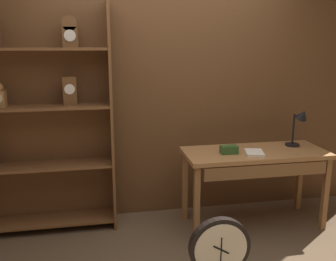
# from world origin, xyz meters

# --- Properties ---
(back_wood_panel) EXTENTS (4.80, 0.05, 2.60)m
(back_wood_panel) POSITION_xyz_m (0.00, 1.31, 1.30)
(back_wood_panel) COLOR brown
(back_wood_panel) RESTS_ON ground
(bookshelf) EXTENTS (1.35, 0.32, 2.14)m
(bookshelf) POSITION_xyz_m (-1.21, 1.13, 1.07)
(bookshelf) COLOR brown
(bookshelf) RESTS_ON ground
(workbench) EXTENTS (1.37, 0.57, 0.76)m
(workbench) POSITION_xyz_m (0.82, 0.79, 0.67)
(workbench) COLOR #9E6B3D
(workbench) RESTS_ON ground
(desk_lamp) EXTENTS (0.19, 0.20, 0.39)m
(desk_lamp) POSITION_xyz_m (1.30, 0.88, 1.00)
(desk_lamp) COLOR black
(desk_lamp) RESTS_ON workbench
(toolbox_small) EXTENTS (0.16, 0.09, 0.08)m
(toolbox_small) POSITION_xyz_m (0.54, 0.77, 0.80)
(toolbox_small) COLOR #2D5123
(toolbox_small) RESTS_ON workbench
(open_repair_manual) EXTENTS (0.21, 0.25, 0.02)m
(open_repair_manual) POSITION_xyz_m (0.76, 0.71, 0.77)
(open_repair_manual) COLOR silver
(open_repair_manual) RESTS_ON workbench
(round_clock_large) EXTENTS (0.47, 0.11, 0.51)m
(round_clock_large) POSITION_xyz_m (0.21, -0.00, 0.26)
(round_clock_large) COLOR black
(round_clock_large) RESTS_ON ground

